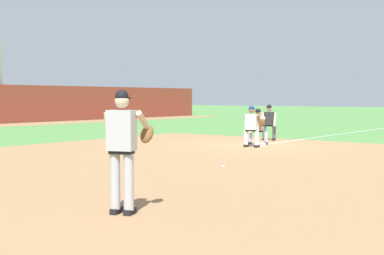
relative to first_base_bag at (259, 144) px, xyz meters
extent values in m
plane|color=#518942|center=(0.00, 0.00, -0.04)|extent=(160.00, 160.00, 0.00)
cube|color=#9E754C|center=(-5.58, -2.14, -0.04)|extent=(18.00, 18.00, 0.01)
cube|color=white|center=(8.08, 0.00, -0.04)|extent=(16.16, 0.10, 0.00)
cube|color=white|center=(0.00, 0.00, 0.00)|extent=(0.38, 0.38, 0.09)
sphere|color=white|center=(-5.90, -2.49, -0.01)|extent=(0.07, 0.07, 0.07)
cube|color=black|center=(-11.16, -4.16, 0.00)|extent=(0.28, 0.20, 0.09)
cylinder|color=#B2B2B7|center=(-11.19, -4.17, 0.46)|extent=(0.15, 0.15, 0.84)
cube|color=black|center=(-11.08, -4.37, 0.00)|extent=(0.28, 0.20, 0.09)
cylinder|color=#B2B2B7|center=(-11.11, -4.38, 0.46)|extent=(0.15, 0.15, 0.84)
cube|color=black|center=(-11.15, -4.28, 0.90)|extent=(0.31, 0.39, 0.06)
cube|color=#B2B2B7|center=(-11.15, -4.28, 1.22)|extent=(0.37, 0.46, 0.60)
sphere|color=#DBB28E|center=(-11.14, -4.27, 1.65)|extent=(0.21, 0.21, 0.21)
sphere|color=black|center=(-11.14, -4.27, 1.72)|extent=(0.20, 0.20, 0.20)
cube|color=black|center=(-11.05, -4.24, 1.69)|extent=(0.16, 0.20, 0.02)
cylinder|color=#DBB28E|center=(-11.17, -4.02, 1.19)|extent=(0.21, 0.15, 0.59)
cylinder|color=#DBB28E|center=(-10.79, -4.40, 1.31)|extent=(0.52, 0.27, 0.41)
ellipsoid|color=brown|center=(-10.71, -4.37, 1.14)|extent=(0.35, 0.29, 0.34)
cube|color=black|center=(0.42, -0.04, 0.00)|extent=(0.28, 0.20, 0.09)
cylinder|color=#B2B2B7|center=(0.46, -0.03, 0.23)|extent=(0.15, 0.15, 0.40)
cube|color=black|center=(0.20, 0.51, 0.00)|extent=(0.28, 0.20, 0.09)
cylinder|color=#B2B2B7|center=(0.24, 0.53, 0.23)|extent=(0.15, 0.15, 0.40)
cube|color=black|center=(0.35, 0.25, 0.46)|extent=(0.31, 0.39, 0.06)
cube|color=#B2B2B7|center=(0.35, 0.25, 0.73)|extent=(0.37, 0.46, 0.52)
sphere|color=tan|center=(0.33, 0.24, 1.12)|extent=(0.21, 0.21, 0.21)
sphere|color=black|center=(0.33, 0.24, 1.20)|extent=(0.20, 0.20, 0.20)
cube|color=black|center=(0.24, 0.21, 1.17)|extent=(0.16, 0.20, 0.02)
cylinder|color=tan|center=(0.05, -0.13, 0.88)|extent=(0.58, 0.30, 0.24)
cylinder|color=tan|center=(0.16, 0.45, 0.67)|extent=(0.25, 0.17, 0.58)
ellipsoid|color=brown|center=(-0.15, -0.21, 0.80)|extent=(0.28, 0.27, 0.35)
cube|color=black|center=(-0.74, 0.08, 0.00)|extent=(0.27, 0.15, 0.09)
cylinder|color=white|center=(-0.78, 0.07, 0.28)|extent=(0.15, 0.15, 0.50)
cube|color=black|center=(-0.67, -0.32, 0.00)|extent=(0.27, 0.15, 0.09)
cylinder|color=white|center=(-0.71, -0.32, 0.28)|extent=(0.15, 0.15, 0.50)
cube|color=black|center=(-0.75, -0.13, 0.55)|extent=(0.25, 0.37, 0.06)
cube|color=white|center=(-0.75, -0.13, 0.85)|extent=(0.30, 0.43, 0.54)
sphere|color=brown|center=(-0.73, -0.12, 1.25)|extent=(0.21, 0.21, 0.21)
sphere|color=navy|center=(-0.73, -0.12, 1.32)|extent=(0.20, 0.20, 0.20)
cube|color=navy|center=(-0.64, -0.11, 1.29)|extent=(0.14, 0.19, 0.02)
cylinder|color=brown|center=(-0.64, 0.14, 0.81)|extent=(0.34, 0.14, 0.56)
cylinder|color=brown|center=(-0.56, -0.35, 0.81)|extent=(0.34, 0.14, 0.56)
cube|color=black|center=(2.35, 0.70, 0.00)|extent=(0.28, 0.20, 0.09)
cylinder|color=#515154|center=(2.39, 0.72, 0.28)|extent=(0.15, 0.15, 0.50)
cube|color=black|center=(2.21, 1.08, 0.00)|extent=(0.28, 0.20, 0.09)
cylinder|color=#515154|center=(2.25, 1.09, 0.28)|extent=(0.15, 0.15, 0.50)
cube|color=black|center=(2.32, 0.91, 0.55)|extent=(0.31, 0.39, 0.06)
cube|color=#232326|center=(2.32, 0.91, 0.85)|extent=(0.37, 0.46, 0.54)
sphere|color=#DBB28E|center=(2.30, 0.90, 1.25)|extent=(0.21, 0.21, 0.21)
sphere|color=black|center=(2.30, 0.90, 1.32)|extent=(0.20, 0.20, 0.20)
cube|color=black|center=(2.22, 0.87, 1.29)|extent=(0.16, 0.20, 0.02)
cylinder|color=#DBB28E|center=(2.27, 0.62, 0.81)|extent=(0.34, 0.20, 0.56)
cylinder|color=#DBB28E|center=(2.09, 1.09, 0.81)|extent=(0.34, 0.20, 0.56)
camera|label=1|loc=(-16.72, -9.93, 1.70)|focal=50.00mm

